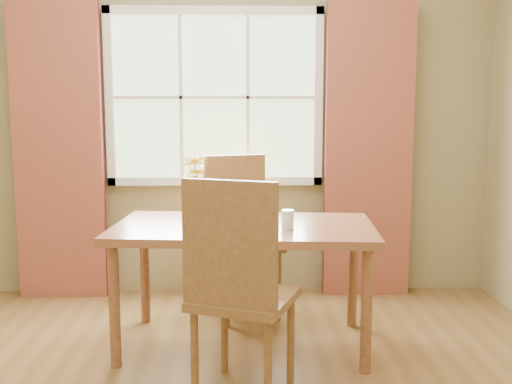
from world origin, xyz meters
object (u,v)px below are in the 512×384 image
Objects in this scene: dining_table at (244,237)px; water_glass at (288,220)px; croissant_sandwich at (226,214)px; flower_vase at (195,181)px; chair_far at (239,227)px; chair_near at (237,282)px.

dining_table is 14.89× the size of water_glass.
flower_vase is at bearing 143.87° from croissant_sandwich.
flower_vase is at bearing -139.68° from chair_far.
water_glass is (0.28, 0.59, 0.19)m from chair_near.
water_glass is 0.65m from flower_vase.
chair_far is (0.00, 1.35, -0.01)m from chair_near.
flower_vase is at bearing 151.76° from dining_table.
chair_far is 10.28× the size of water_glass.
chair_far reaches higher than dining_table.
chair_far reaches higher than croissant_sandwich.
chair_far is at bearing 104.64° from croissant_sandwich.
croissant_sandwich is at bearing -56.17° from flower_vase.
flower_vase reaches higher than croissant_sandwich.
chair_near is 0.65m from croissant_sandwich.
dining_table is at bearing -32.77° from flower_vase.
dining_table is 0.65m from chair_far.
croissant_sandwich reaches higher than water_glass.
croissant_sandwich is (-0.07, 0.61, 0.22)m from chair_near.
chair_near is 1.01× the size of chair_far.
dining_table is 0.21m from croissant_sandwich.
chair_near is at bearing -63.70° from croissant_sandwich.
chair_near is 1.35m from chair_far.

